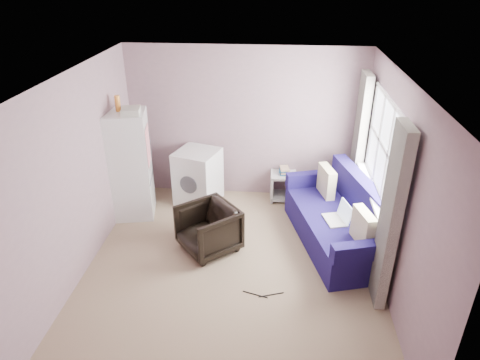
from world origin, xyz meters
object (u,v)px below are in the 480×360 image
at_px(fridge, 131,165).
at_px(armchair, 208,227).
at_px(side_table, 283,184).
at_px(sofa, 341,222).
at_px(washing_machine, 198,176).

bearing_deg(fridge, armchair, -44.10).
xyz_separation_m(fridge, side_table, (2.33, 0.69, -0.58)).
height_order(armchair, sofa, sofa).
bearing_deg(washing_machine, side_table, 26.26).
distance_m(fridge, washing_machine, 1.12).
xyz_separation_m(washing_machine, side_table, (1.41, 0.21, -0.20)).
bearing_deg(fridge, sofa, -20.30).
relative_size(washing_machine, sofa, 0.40).
relative_size(armchair, side_table, 1.26).
xyz_separation_m(armchair, sofa, (1.84, 0.34, -0.03)).
bearing_deg(armchair, washing_machine, 155.64).
relative_size(side_table, sofa, 0.26).
bearing_deg(sofa, fridge, 155.29).
bearing_deg(side_table, armchair, -123.74).
bearing_deg(side_table, washing_machine, -171.52).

